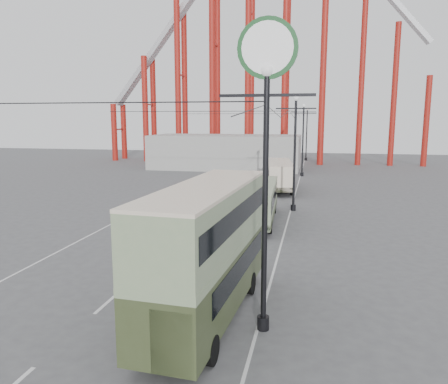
% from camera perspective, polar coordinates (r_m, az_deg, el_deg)
% --- Properties ---
extents(ground, '(160.00, 160.00, 0.00)m').
position_cam_1_polar(ground, '(20.58, -9.87, -12.04)').
color(ground, '#4F4F52').
rests_on(ground, ground).
extents(road_markings, '(12.52, 120.00, 0.01)m').
position_cam_1_polar(road_markings, '(39.03, -0.37, -1.50)').
color(road_markings, silver).
rests_on(road_markings, ground).
extents(lamp_post_near, '(3.20, 0.44, 10.80)m').
position_cam_1_polar(lamp_post_near, '(14.82, 5.58, 10.77)').
color(lamp_post_near, black).
rests_on(lamp_post_near, ground).
extents(lamp_post_mid, '(3.20, 0.44, 9.32)m').
position_cam_1_polar(lamp_post_mid, '(35.88, 9.21, 4.93)').
color(lamp_post_mid, black).
rests_on(lamp_post_mid, ground).
extents(lamp_post_far, '(3.20, 0.44, 9.32)m').
position_cam_1_polar(lamp_post_far, '(57.82, 10.26, 6.65)').
color(lamp_post_far, black).
rests_on(lamp_post_far, ground).
extents(lamp_post_distant, '(3.20, 0.44, 9.32)m').
position_cam_1_polar(lamp_post_distant, '(79.79, 10.74, 7.42)').
color(lamp_post_distant, black).
rests_on(lamp_post_distant, ground).
extents(roller_coaster, '(52.95, 5.00, 55.48)m').
position_cam_1_polar(roller_coaster, '(76.80, 4.63, 21.17)').
color(roller_coaster, maroon).
rests_on(roller_coaster, ground).
extents(fairground_shed, '(22.00, 10.00, 5.00)m').
position_cam_1_polar(fairground_shed, '(66.26, 0.27, 5.28)').
color(fairground_shed, '#9C9B97').
rests_on(fairground_shed, ground).
extents(double_decker_bus, '(3.05, 9.72, 5.14)m').
position_cam_1_polar(double_decker_bus, '(16.40, -2.13, -6.93)').
color(double_decker_bus, '#353E21').
rests_on(double_decker_bus, ground).
extents(single_decker_green, '(2.73, 9.90, 2.77)m').
position_cam_1_polar(single_decker_green, '(32.10, 4.61, -1.14)').
color(single_decker_green, gray).
rests_on(single_decker_green, ground).
extents(single_decker_cream, '(3.64, 9.89, 3.00)m').
position_cam_1_polar(single_decker_cream, '(46.51, 7.27, 2.33)').
color(single_decker_cream, beige).
rests_on(single_decker_cream, ground).
extents(pedestrian, '(0.84, 0.80, 1.93)m').
position_cam_1_polar(pedestrian, '(31.49, -0.22, -2.43)').
color(pedestrian, black).
rests_on(pedestrian, ground).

